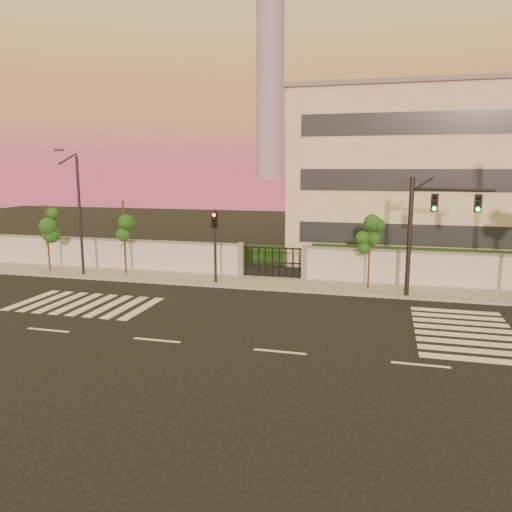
# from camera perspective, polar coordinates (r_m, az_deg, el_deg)

# --- Properties ---
(ground) EXTENTS (120.00, 120.00, 0.00)m
(ground) POSITION_cam_1_polar(r_m,az_deg,el_deg) (18.95, 2.75, -10.89)
(ground) COLOR black
(ground) RESTS_ON ground
(sidewalk) EXTENTS (60.00, 3.00, 0.15)m
(sidewalk) POSITION_cam_1_polar(r_m,az_deg,el_deg) (28.85, 7.04, -3.44)
(sidewalk) COLOR gray
(sidewalk) RESTS_ON ground
(perimeter_wall) EXTENTS (60.00, 0.36, 2.20)m
(perimeter_wall) POSITION_cam_1_polar(r_m,az_deg,el_deg) (30.09, 7.65, -0.96)
(perimeter_wall) COLOR #B8BABF
(perimeter_wall) RESTS_ON ground
(hedge_row) EXTENTS (41.00, 4.25, 1.80)m
(hedge_row) POSITION_cam_1_polar(r_m,az_deg,el_deg) (32.71, 10.07, -0.59)
(hedge_row) COLOR #103610
(hedge_row) RESTS_ON ground
(institutional_building) EXTENTS (24.40, 12.40, 12.25)m
(institutional_building) POSITION_cam_1_polar(r_m,az_deg,el_deg) (39.70, 22.65, 8.40)
(institutional_building) COLOR beige
(institutional_building) RESTS_ON ground
(distant_skyscraper) EXTENTS (16.00, 16.00, 118.00)m
(distant_skyscraper) POSITION_cam_1_polar(r_m,az_deg,el_deg) (310.10, 1.62, 20.30)
(distant_skyscraper) COLOR gray
(distant_skyscraper) RESTS_ON ground
(road_markings) EXTENTS (57.00, 7.62, 0.02)m
(road_markings) POSITION_cam_1_polar(r_m,az_deg,el_deg) (22.74, 0.78, -7.24)
(road_markings) COLOR silver
(road_markings) RESTS_ON ground
(street_tree_b) EXTENTS (1.51, 1.21, 4.44)m
(street_tree_b) POSITION_cam_1_polar(r_m,az_deg,el_deg) (34.86, -22.78, 3.50)
(street_tree_b) COLOR #382314
(street_tree_b) RESTS_ON ground
(street_tree_c) EXTENTS (1.55, 1.23, 4.76)m
(street_tree_c) POSITION_cam_1_polar(r_m,az_deg,el_deg) (32.34, -14.84, 3.92)
(street_tree_c) COLOR #382314
(street_tree_c) RESTS_ON ground
(street_tree_d) EXTENTS (1.30, 1.04, 4.28)m
(street_tree_d) POSITION_cam_1_polar(r_m,az_deg,el_deg) (27.98, 12.94, 2.36)
(street_tree_d) COLOR #382314
(street_tree_d) RESTS_ON ground
(traffic_signal_main) EXTENTS (3.95, 1.13, 6.31)m
(traffic_signal_main) POSITION_cam_1_polar(r_m,az_deg,el_deg) (26.88, 18.91, 3.57)
(traffic_signal_main) COLOR black
(traffic_signal_main) RESTS_ON ground
(traffic_signal_secondary) EXTENTS (0.34, 0.34, 4.42)m
(traffic_signal_secondary) POSITION_cam_1_polar(r_m,az_deg,el_deg) (28.92, -4.72, 2.14)
(traffic_signal_secondary) COLOR black
(traffic_signal_secondary) RESTS_ON ground
(streetlight_west) EXTENTS (0.47, 1.89, 7.84)m
(streetlight_west) POSITION_cam_1_polar(r_m,az_deg,el_deg) (32.64, -19.67, 5.02)
(streetlight_west) COLOR black
(streetlight_west) RESTS_ON ground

